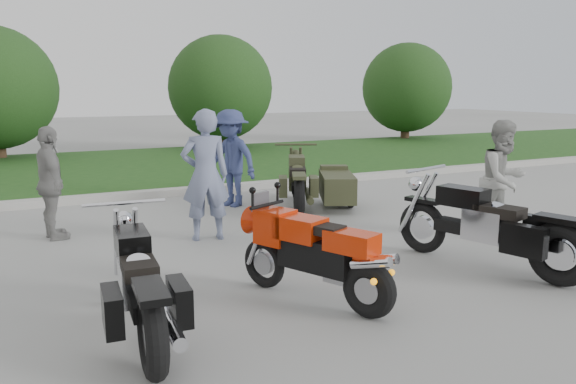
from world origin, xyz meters
name	(u,v)px	position (x,y,z in m)	size (l,w,h in m)	color
ground	(285,291)	(0.00, 0.00, 0.00)	(80.00, 80.00, 0.00)	#A0A09A
curb	(159,193)	(0.00, 6.00, 0.07)	(60.00, 0.30, 0.15)	#ACAAA2
grass_strip	(123,168)	(0.00, 10.15, 0.07)	(60.00, 8.00, 0.14)	#356121
tree_mid_right	(221,88)	(4.00, 13.50, 2.19)	(3.60, 3.60, 4.00)	#3F2B1C
tree_far_right	(407,88)	(12.00, 13.50, 2.19)	(3.60, 3.60, 4.00)	#3F2B1C
sportbike_red	(316,253)	(0.14, -0.45, 0.54)	(0.96, 1.81, 0.92)	black
cruiser_left	(140,290)	(-1.67, -0.53, 0.46)	(0.44, 2.35, 0.90)	black
cruiser_right	(494,230)	(2.61, -0.45, 0.50)	(0.97, 2.47, 0.98)	black
cruiser_sidecar	(321,185)	(2.46, 3.60, 0.43)	(1.75, 2.25, 0.93)	black
person_stripe	(205,175)	(-0.11, 2.44, 0.96)	(0.70, 0.46, 1.92)	slate
person_grey	(503,179)	(3.88, 0.64, 0.87)	(0.85, 0.66, 1.75)	#9A9A95
person_denim	(231,158)	(1.04, 4.51, 0.91)	(1.17, 0.67, 1.82)	navy
person_back	(51,183)	(-2.14, 3.45, 0.83)	(0.98, 0.41, 1.67)	gray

